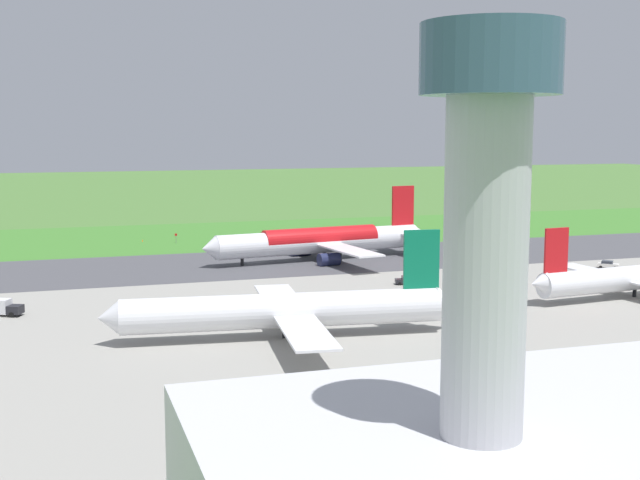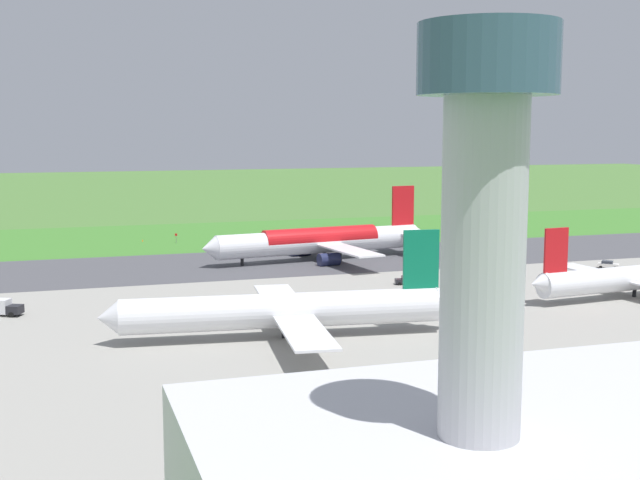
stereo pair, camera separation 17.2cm
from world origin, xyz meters
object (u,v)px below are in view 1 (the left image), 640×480
service_car_followme (608,264)px  traffic_cone_orange (142,241)px  airliner_parked_near (634,277)px  airliner_parked_mid (287,310)px  service_truck_baggage (2,307)px  service_car_ops (407,280)px  airliner_main (322,241)px  no_stopping_sign (176,237)px

service_car_followme → traffic_cone_orange: bearing=-39.0°
airliner_parked_near → airliner_parked_mid: (64.57, 9.03, 0.51)m
service_truck_baggage → service_car_ops: service_truck_baggage is taller
service_truck_baggage → service_car_ops: bearing=-176.0°
airliner_parked_near → service_truck_baggage: (103.14, -17.61, -2.11)m
airliner_parked_mid → traffic_cone_orange: size_ratio=91.79×
service_car_followme → service_car_ops: same height
airliner_parked_mid → traffic_cone_orange: bearing=-85.2°
service_truck_baggage → traffic_cone_orange: bearing=-110.2°
airliner_main → no_stopping_sign: size_ratio=21.82×
airliner_main → traffic_cone_orange: size_ratio=98.34×
airliner_parked_near → service_car_ops: bearing=-34.7°
airliner_main → airliner_parked_near: airliner_main is taller
service_car_followme → airliner_parked_near: bearing=61.4°
airliner_main → airliner_parked_mid: size_ratio=1.07×
airliner_main → no_stopping_sign: airliner_main is taller
no_stopping_sign → service_car_ops: bearing=115.5°
traffic_cone_orange → service_car_followme: bearing=141.0°
airliner_parked_near → airliner_parked_mid: bearing=8.0°
airliner_parked_mid → no_stopping_sign: size_ratio=20.36×
airliner_main → service_car_ops: 33.33m
service_truck_baggage → traffic_cone_orange: (-29.52, -80.19, -1.13)m
airliner_main → airliner_parked_near: size_ratio=1.23×
airliner_parked_near → service_truck_baggage: size_ratio=7.12×
service_car_followme → no_stopping_sign: bearing=-39.3°
service_car_followme → no_stopping_sign: (80.24, -65.71, 0.63)m
service_car_ops → no_stopping_sign: size_ratio=1.82×
airliner_main → airliner_parked_mid: 69.09m
airliner_parked_near → airliner_main: bearing=-54.8°
service_truck_baggage → no_stopping_sign: 83.37m
service_truck_baggage → service_car_followme: bearing=-175.7°
airliner_parked_near → traffic_cone_orange: bearing=-53.0°
airliner_parked_mid → no_stopping_sign: (1.23, -101.18, -2.55)m
service_truck_baggage → traffic_cone_orange: 85.46m
airliner_parked_near → service_car_ops: airliner_parked_near is taller
airliner_parked_mid → service_car_ops: airliner_parked_mid is taller
airliner_main → airliner_parked_mid: airliner_main is taller
airliner_parked_near → airliner_parked_mid: 65.20m
airliner_parked_mid → traffic_cone_orange: 107.28m
service_truck_baggage → service_car_ops: (-70.49, -4.98, -0.56)m
airliner_main → airliner_parked_near: 67.50m
service_car_ops → no_stopping_sign: bearing=-64.5°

